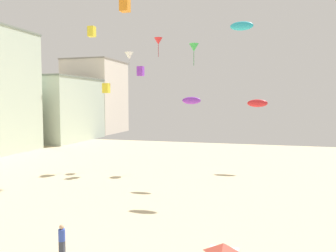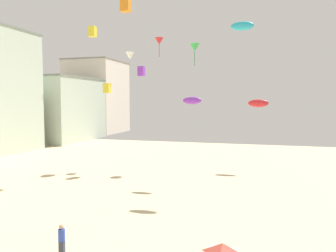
{
  "view_description": "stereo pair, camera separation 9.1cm",
  "coord_description": "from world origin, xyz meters",
  "px_view_note": "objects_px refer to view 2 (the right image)",
  "views": [
    {
      "loc": [
        10.39,
        -2.26,
        7.79
      ],
      "look_at": [
        4.92,
        17.03,
        6.31
      ],
      "focal_mm": 36.15,
      "sensor_mm": 36.0,
      "label": 1
    },
    {
      "loc": [
        10.48,
        -2.23,
        7.79
      ],
      "look_at": [
        4.92,
        17.03,
        6.31
      ],
      "focal_mm": 36.15,
      "sensor_mm": 36.0,
      "label": 2
    }
  ],
  "objects_px": {
    "kite_yellow_box_2": "(93,32)",
    "kite_red_parafoil": "(258,103)",
    "kite_purple_box": "(141,71)",
    "kite_purple_parafoil": "(192,101)",
    "kite_cyan_parafoil": "(242,26)",
    "kite_white_delta": "(130,56)",
    "kite_green_delta": "(195,48)",
    "kite_yellow_box": "(107,88)",
    "kite_orange_box": "(126,5)",
    "kite_flyer": "(62,238)",
    "kite_red_delta": "(159,41)"
  },
  "relations": [
    {
      "from": "kite_yellow_box_2",
      "to": "kite_orange_box",
      "type": "bearing_deg",
      "value": -18.12
    },
    {
      "from": "kite_purple_parafoil",
      "to": "kite_white_delta",
      "type": "xyz_separation_m",
      "value": [
        -9.47,
        7.59,
        5.51
      ]
    },
    {
      "from": "kite_white_delta",
      "to": "kite_flyer",
      "type": "bearing_deg",
      "value": -75.31
    },
    {
      "from": "kite_flyer",
      "to": "kite_red_parafoil",
      "type": "distance_m",
      "value": 28.28
    },
    {
      "from": "kite_yellow_box_2",
      "to": "kite_orange_box",
      "type": "height_order",
      "value": "kite_orange_box"
    },
    {
      "from": "kite_purple_box",
      "to": "kite_purple_parafoil",
      "type": "distance_m",
      "value": 9.73
    },
    {
      "from": "kite_cyan_parafoil",
      "to": "kite_orange_box",
      "type": "relative_size",
      "value": 1.32
    },
    {
      "from": "kite_red_parafoil",
      "to": "kite_orange_box",
      "type": "bearing_deg",
      "value": -160.77
    },
    {
      "from": "kite_red_parafoil",
      "to": "kite_purple_parafoil",
      "type": "relative_size",
      "value": 1.28
    },
    {
      "from": "kite_flyer",
      "to": "kite_orange_box",
      "type": "height_order",
      "value": "kite_orange_box"
    },
    {
      "from": "kite_flyer",
      "to": "kite_yellow_box_2",
      "type": "bearing_deg",
      "value": -71.93
    },
    {
      "from": "kite_purple_box",
      "to": "kite_red_parafoil",
      "type": "height_order",
      "value": "kite_purple_box"
    },
    {
      "from": "kite_purple_box",
      "to": "kite_yellow_box",
      "type": "distance_m",
      "value": 4.47
    },
    {
      "from": "kite_purple_parafoil",
      "to": "kite_red_parafoil",
      "type": "bearing_deg",
      "value": 55.76
    },
    {
      "from": "kite_green_delta",
      "to": "kite_yellow_box",
      "type": "xyz_separation_m",
      "value": [
        -9.35,
        -5.02,
        -5.01
      ]
    },
    {
      "from": "kite_flyer",
      "to": "kite_purple_parafoil",
      "type": "bearing_deg",
      "value": -106.23
    },
    {
      "from": "kite_purple_box",
      "to": "kite_green_delta",
      "type": "distance_m",
      "value": 7.4
    },
    {
      "from": "kite_flyer",
      "to": "kite_red_delta",
      "type": "bearing_deg",
      "value": -89.17
    },
    {
      "from": "kite_cyan_parafoil",
      "to": "kite_yellow_box",
      "type": "height_order",
      "value": "kite_cyan_parafoil"
    },
    {
      "from": "kite_red_delta",
      "to": "kite_yellow_box",
      "type": "height_order",
      "value": "kite_red_delta"
    },
    {
      "from": "kite_yellow_box",
      "to": "kite_flyer",
      "type": "bearing_deg",
      "value": -69.49
    },
    {
      "from": "kite_flyer",
      "to": "kite_purple_parafoil",
      "type": "xyz_separation_m",
      "value": [
        2.94,
        17.3,
        6.92
      ]
    },
    {
      "from": "kite_cyan_parafoil",
      "to": "kite_red_parafoil",
      "type": "relative_size",
      "value": 0.9
    },
    {
      "from": "kite_purple_box",
      "to": "kite_red_parafoil",
      "type": "bearing_deg",
      "value": 13.54
    },
    {
      "from": "kite_red_delta",
      "to": "kite_red_parafoil",
      "type": "distance_m",
      "value": 14.83
    },
    {
      "from": "kite_yellow_box",
      "to": "kite_yellow_box_2",
      "type": "relative_size",
      "value": 0.92
    },
    {
      "from": "kite_yellow_box",
      "to": "kite_white_delta",
      "type": "relative_size",
      "value": 0.45
    },
    {
      "from": "kite_yellow_box",
      "to": "kite_white_delta",
      "type": "bearing_deg",
      "value": 63.19
    },
    {
      "from": "kite_purple_parafoil",
      "to": "kite_yellow_box",
      "type": "bearing_deg",
      "value": 158.2
    },
    {
      "from": "kite_yellow_box",
      "to": "kite_red_parafoil",
      "type": "bearing_deg",
      "value": 14.16
    },
    {
      "from": "kite_cyan_parafoil",
      "to": "kite_white_delta",
      "type": "height_order",
      "value": "kite_cyan_parafoil"
    },
    {
      "from": "kite_white_delta",
      "to": "kite_orange_box",
      "type": "height_order",
      "value": "kite_orange_box"
    },
    {
      "from": "kite_orange_box",
      "to": "kite_red_delta",
      "type": "bearing_deg",
      "value": 74.4
    },
    {
      "from": "kite_yellow_box",
      "to": "kite_purple_parafoil",
      "type": "height_order",
      "value": "kite_yellow_box"
    },
    {
      "from": "kite_red_delta",
      "to": "kite_yellow_box_2",
      "type": "height_order",
      "value": "kite_yellow_box_2"
    },
    {
      "from": "kite_flyer",
      "to": "kite_purple_parafoil",
      "type": "height_order",
      "value": "kite_purple_parafoil"
    },
    {
      "from": "kite_purple_parafoil",
      "to": "kite_orange_box",
      "type": "distance_m",
      "value": 13.99
    },
    {
      "from": "kite_purple_parafoil",
      "to": "kite_white_delta",
      "type": "height_order",
      "value": "kite_white_delta"
    },
    {
      "from": "kite_orange_box",
      "to": "kite_flyer",
      "type": "bearing_deg",
      "value": -75.61
    },
    {
      "from": "kite_green_delta",
      "to": "kite_yellow_box",
      "type": "height_order",
      "value": "kite_green_delta"
    },
    {
      "from": "kite_green_delta",
      "to": "kite_red_delta",
      "type": "distance_m",
      "value": 5.0
    },
    {
      "from": "kite_purple_box",
      "to": "kite_orange_box",
      "type": "height_order",
      "value": "kite_orange_box"
    },
    {
      "from": "kite_cyan_parafoil",
      "to": "kite_yellow_box_2",
      "type": "height_order",
      "value": "kite_yellow_box_2"
    },
    {
      "from": "kite_cyan_parafoil",
      "to": "kite_yellow_box",
      "type": "relative_size",
      "value": 1.82
    },
    {
      "from": "kite_yellow_box_2",
      "to": "kite_red_parafoil",
      "type": "bearing_deg",
      "value": 9.84
    },
    {
      "from": "kite_white_delta",
      "to": "kite_green_delta",
      "type": "bearing_deg",
      "value": 13.43
    },
    {
      "from": "kite_purple_box",
      "to": "kite_cyan_parafoil",
      "type": "relative_size",
      "value": 0.54
    },
    {
      "from": "kite_flyer",
      "to": "kite_orange_box",
      "type": "xyz_separation_m",
      "value": [
        -5.4,
        21.04,
        17.51
      ]
    },
    {
      "from": "kite_green_delta",
      "to": "kite_orange_box",
      "type": "distance_m",
      "value": 9.66
    },
    {
      "from": "kite_yellow_box_2",
      "to": "kite_white_delta",
      "type": "relative_size",
      "value": 0.49
    }
  ]
}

